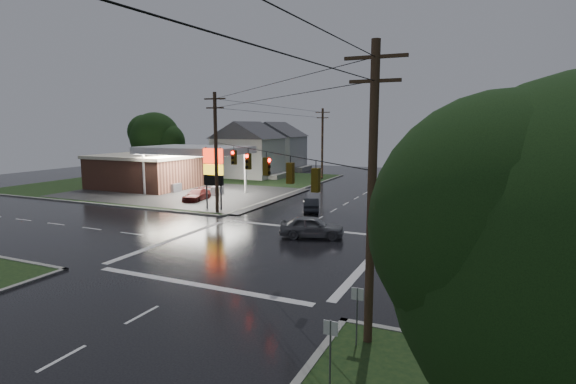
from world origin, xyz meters
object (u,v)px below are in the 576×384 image
at_px(utility_pole_se, 372,192).
at_px(car_north, 311,205).
at_px(tree_ne_near, 500,152).
at_px(utility_pole_n, 322,143).
at_px(car_pump, 197,195).
at_px(house_far, 276,145).
at_px(tree_nw_behind, 156,137).
at_px(car_crossing, 312,227).
at_px(pylon_sign, 213,168).
at_px(house_near, 248,149).
at_px(utility_pole_nw, 216,151).
at_px(tree_ne_far, 527,141).
at_px(gas_station, 153,169).

height_order(utility_pole_se, car_north, utility_pole_se).
bearing_deg(car_north, tree_ne_near, -174.05).
xyz_separation_m(utility_pole_n, car_north, (7.74, -24.42, -4.81)).
xyz_separation_m(car_north, car_pump, (-13.42, 0.66, -0.03)).
bearing_deg(car_pump, house_far, 92.60).
distance_m(house_far, tree_ne_near, 44.50).
height_order(tree_nw_behind, tree_ne_near, tree_nw_behind).
bearing_deg(car_crossing, pylon_sign, 45.90).
xyz_separation_m(utility_pole_se, utility_pole_n, (-19.00, 47.50, -0.25)).
bearing_deg(house_near, car_north, -49.43).
bearing_deg(utility_pole_nw, tree_ne_far, 42.59).
height_order(utility_pole_se, utility_pole_n, utility_pole_se).
relative_size(car_north, car_crossing, 0.86).
bearing_deg(gas_station, house_far, 82.50).
height_order(pylon_sign, utility_pole_nw, utility_pole_nw).
distance_m(house_far, car_north, 40.08).
xyz_separation_m(pylon_sign, house_far, (-11.45, 37.50, 0.39)).
bearing_deg(tree_ne_near, house_far, 144.23).
relative_size(utility_pole_nw, car_pump, 2.53).
bearing_deg(utility_pole_se, utility_pole_n, 111.80).
bearing_deg(car_crossing, tree_ne_far, -45.76).
bearing_deg(tree_nw_behind, gas_station, -51.58).
bearing_deg(tree_ne_near, house_near, 158.24).
distance_m(pylon_sign, utility_pole_nw, 2.22).
distance_m(utility_pole_nw, house_near, 28.90).
height_order(pylon_sign, tree_nw_behind, tree_nw_behind).
height_order(gas_station, tree_nw_behind, tree_nw_behind).
height_order(gas_station, utility_pole_n, utility_pole_n).
relative_size(tree_nw_behind, car_crossing, 2.15).
xyz_separation_m(pylon_sign, car_north, (8.74, 3.08, -3.35)).
relative_size(tree_nw_behind, car_pump, 2.30).
distance_m(house_far, car_pump, 34.63).
relative_size(house_near, car_crossing, 2.37).
bearing_deg(car_north, utility_pole_n, -94.34).
bearing_deg(tree_ne_far, tree_nw_behind, -175.51).
bearing_deg(car_crossing, tree_ne_near, -53.49).
bearing_deg(car_pump, utility_pole_se, -52.65).
bearing_deg(house_near, pylon_sign, -67.72).
xyz_separation_m(house_far, car_pump, (6.78, -33.76, -3.77)).
height_order(pylon_sign, utility_pole_n, utility_pole_n).
height_order(pylon_sign, house_far, house_far).
height_order(utility_pole_nw, car_north, utility_pole_nw).
height_order(pylon_sign, utility_pole_se, utility_pole_se).
xyz_separation_m(utility_pole_se, car_crossing, (-7.69, 14.04, -4.93)).
relative_size(utility_pole_nw, tree_ne_far, 1.12).
height_order(pylon_sign, tree_ne_near, tree_ne_near).
bearing_deg(car_north, gas_station, -36.28).
relative_size(car_north, car_pump, 0.92).
height_order(pylon_sign, tree_ne_far, tree_ne_far).
height_order(tree_ne_near, car_crossing, tree_ne_near).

